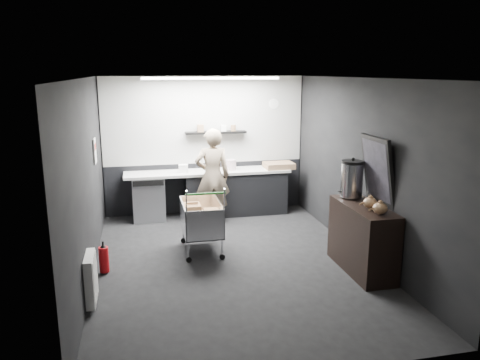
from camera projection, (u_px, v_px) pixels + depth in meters
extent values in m
plane|color=black|center=(233.00, 263.00, 6.99)|extent=(5.50, 5.50, 0.00)
plane|color=silver|center=(232.00, 78.00, 6.37)|extent=(5.50, 5.50, 0.00)
plane|color=black|center=(205.00, 145.00, 9.29)|extent=(5.50, 0.00, 5.50)
plane|color=black|center=(296.00, 242.00, 4.06)|extent=(5.50, 0.00, 5.50)
plane|color=black|center=(87.00, 182.00, 6.26)|extent=(0.00, 5.50, 5.50)
plane|color=black|center=(361.00, 168.00, 7.10)|extent=(0.00, 5.50, 5.50)
cube|color=#B1B1AC|center=(205.00, 120.00, 9.16)|extent=(3.95, 0.02, 1.70)
cube|color=black|center=(206.00, 187.00, 9.47)|extent=(3.95, 0.02, 1.00)
cube|color=black|center=(216.00, 132.00, 9.15)|extent=(1.20, 0.22, 0.04)
cylinder|color=white|center=(274.00, 104.00, 9.38)|extent=(0.20, 0.03, 0.20)
cube|color=silver|center=(95.00, 151.00, 7.46)|extent=(0.02, 0.30, 0.40)
cube|color=#B41E16|center=(95.00, 147.00, 7.44)|extent=(0.02, 0.22, 0.10)
cube|color=white|center=(91.00, 279.00, 5.65)|extent=(0.10, 0.50, 0.60)
cube|color=white|center=(211.00, 78.00, 8.14)|extent=(2.40, 0.20, 0.04)
cube|color=black|center=(236.00, 193.00, 9.31)|extent=(2.00, 0.56, 0.85)
cube|color=silver|center=(208.00, 172.00, 9.09)|extent=(3.20, 0.60, 0.05)
cube|color=#9EA0A5|center=(149.00, 198.00, 8.95)|extent=(0.60, 0.58, 0.85)
cube|color=black|center=(148.00, 183.00, 8.58)|extent=(0.56, 0.02, 0.10)
imported|color=#C1B399|center=(212.00, 176.00, 8.66)|extent=(0.65, 0.43, 1.78)
cube|color=silver|center=(202.00, 231.00, 7.37)|extent=(0.59, 0.91, 0.02)
cube|color=silver|center=(183.00, 218.00, 7.26)|extent=(0.02, 0.91, 0.48)
cube|color=silver|center=(219.00, 216.00, 7.38)|extent=(0.02, 0.91, 0.48)
cube|color=silver|center=(205.00, 226.00, 6.90)|extent=(0.59, 0.02, 0.48)
cube|color=silver|center=(198.00, 209.00, 7.74)|extent=(0.59, 0.02, 0.48)
cylinder|color=silver|center=(189.00, 251.00, 6.96)|extent=(0.02, 0.02, 0.32)
cylinder|color=silver|center=(222.00, 248.00, 7.07)|extent=(0.02, 0.02, 0.32)
cylinder|color=silver|center=(183.00, 233.00, 7.75)|extent=(0.02, 0.02, 0.32)
cylinder|color=silver|center=(213.00, 230.00, 7.85)|extent=(0.02, 0.02, 0.32)
cylinder|color=#258B27|center=(205.00, 194.00, 6.72)|extent=(0.59, 0.03, 0.03)
cube|color=brown|center=(192.00, 217.00, 7.40)|extent=(0.26, 0.32, 0.41)
cube|color=brown|center=(212.00, 221.00, 7.24)|extent=(0.24, 0.30, 0.36)
cylinder|color=black|center=(189.00, 260.00, 6.99)|extent=(0.09, 0.03, 0.09)
cylinder|color=black|center=(183.00, 240.00, 7.78)|extent=(0.09, 0.03, 0.09)
cylinder|color=black|center=(222.00, 257.00, 7.10)|extent=(0.09, 0.03, 0.09)
cylinder|color=black|center=(214.00, 238.00, 7.89)|extent=(0.09, 0.03, 0.09)
cube|color=black|center=(362.00, 238.00, 6.62)|extent=(0.48, 1.29, 0.97)
cylinder|color=silver|center=(352.00, 180.00, 6.85)|extent=(0.32, 0.32, 0.49)
cylinder|color=black|center=(353.00, 162.00, 6.79)|extent=(0.32, 0.32, 0.04)
sphere|color=black|center=(353.00, 159.00, 6.78)|extent=(0.05, 0.05, 0.05)
ellipsoid|color=brown|center=(370.00, 203.00, 6.33)|extent=(0.19, 0.19, 0.15)
ellipsoid|color=brown|center=(380.00, 208.00, 6.08)|extent=(0.19, 0.19, 0.15)
cube|color=black|center=(378.00, 170.00, 6.49)|extent=(0.22, 0.75, 0.96)
cube|color=black|center=(376.00, 170.00, 6.48)|extent=(0.16, 0.64, 0.83)
cylinder|color=#AC0B10|center=(104.00, 259.00, 6.58)|extent=(0.14, 0.14, 0.37)
cone|color=black|center=(103.00, 246.00, 6.54)|extent=(0.09, 0.09, 0.05)
cylinder|color=black|center=(103.00, 243.00, 6.53)|extent=(0.03, 0.03, 0.05)
cube|color=#896749|center=(279.00, 165.00, 9.32)|extent=(0.57, 0.44, 0.11)
cylinder|color=beige|center=(231.00, 165.00, 9.16)|extent=(0.20, 0.20, 0.20)
cube|color=white|center=(183.00, 169.00, 8.92)|extent=(0.19, 0.15, 0.16)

